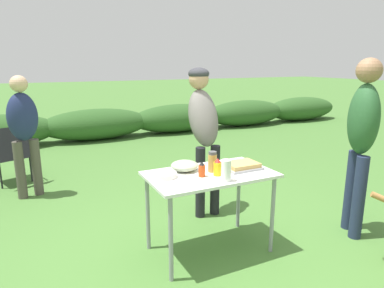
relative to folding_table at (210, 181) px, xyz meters
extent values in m
plane|color=#477533|center=(0.00, 0.00, -0.66)|extent=(60.00, 60.00, 0.00)
ellipsoid|color=#2D5623|center=(0.00, 5.19, -0.32)|extent=(2.40, 0.90, 0.68)
ellipsoid|color=#2D5623|center=(2.00, 5.19, -0.32)|extent=(2.40, 0.90, 0.68)
ellipsoid|color=#2D5623|center=(4.00, 5.19, -0.32)|extent=(2.40, 0.90, 0.68)
ellipsoid|color=#2D5623|center=(6.00, 5.19, -0.32)|extent=(2.40, 0.90, 0.68)
cube|color=silver|center=(0.00, 0.00, 0.06)|extent=(1.10, 0.64, 0.02)
cylinder|color=gray|center=(-0.49, -0.27, -0.31)|extent=(0.04, 0.04, 0.71)
cylinder|color=gray|center=(0.49, -0.27, -0.31)|extent=(0.04, 0.04, 0.71)
cylinder|color=gray|center=(-0.49, 0.27, -0.31)|extent=(0.04, 0.04, 0.71)
cylinder|color=gray|center=(0.49, 0.27, -0.31)|extent=(0.04, 0.04, 0.71)
cube|color=#9E9EA3|center=(0.32, -0.01, 0.09)|extent=(0.32, 0.26, 0.02)
cube|color=tan|center=(0.32, -0.01, 0.11)|extent=(0.29, 0.22, 0.04)
cylinder|color=white|center=(-0.40, 0.07, 0.10)|extent=(0.20, 0.20, 0.04)
ellipsoid|color=#ADBC99|center=(-0.17, 0.17, 0.12)|extent=(0.25, 0.25, 0.09)
cylinder|color=white|center=(0.02, -0.24, 0.17)|extent=(0.08, 0.08, 0.18)
cylinder|color=#B2893D|center=(0.04, 0.03, 0.16)|extent=(0.08, 0.08, 0.16)
cylinder|color=#4C4C4C|center=(0.04, 0.03, 0.25)|extent=(0.07, 0.07, 0.03)
cylinder|color=#CC4214|center=(-0.11, -0.05, 0.13)|extent=(0.06, 0.06, 0.10)
cone|color=black|center=(-0.11, -0.05, 0.19)|extent=(0.05, 0.05, 0.03)
cylinder|color=yellow|center=(0.03, -0.08, 0.14)|extent=(0.07, 0.07, 0.12)
cone|color=red|center=(0.03, -0.08, 0.21)|extent=(0.06, 0.06, 0.03)
cylinder|color=black|center=(0.25, 0.66, -0.27)|extent=(0.11, 0.11, 0.79)
cylinder|color=black|center=(0.43, 0.66, -0.27)|extent=(0.11, 0.11, 0.79)
ellipsoid|color=slate|center=(0.34, 0.78, 0.43)|extent=(0.34, 0.47, 0.69)
sphere|color=tan|center=(0.35, 0.90, 0.84)|extent=(0.22, 0.22, 0.22)
ellipsoid|color=#333338|center=(0.35, 0.90, 0.90)|extent=(0.23, 0.23, 0.13)
cylinder|color=#232D4C|center=(1.50, -0.25, -0.25)|extent=(0.12, 0.12, 0.83)
cylinder|color=#232D4C|center=(1.40, -0.43, -0.25)|extent=(0.12, 0.12, 0.83)
ellipsoid|color=#28562D|center=(1.45, -0.34, 0.50)|extent=(0.41, 0.45, 0.67)
sphere|color=#936B4C|center=(1.45, -0.34, 0.95)|extent=(0.23, 0.23, 0.23)
cylinder|color=#4C473D|center=(-1.53, 2.13, -0.30)|extent=(0.12, 0.12, 0.74)
cylinder|color=#4C473D|center=(-1.34, 2.18, -0.30)|extent=(0.12, 0.12, 0.74)
ellipsoid|color=navy|center=(-1.43, 2.16, 0.37)|extent=(0.42, 0.35, 0.59)
sphere|color=#DBAD89|center=(-1.43, 2.16, 0.77)|extent=(0.20, 0.20, 0.20)
cylinder|color=#B27A42|center=(1.18, -0.82, -0.08)|extent=(0.19, 0.18, 0.12)
cube|color=#232328|center=(-1.66, 2.88, -0.28)|extent=(0.59, 0.59, 0.03)
cube|color=#232328|center=(-1.57, 2.61, -0.05)|extent=(0.49, 0.31, 0.44)
cylinder|color=black|center=(-1.78, 2.62, -0.47)|extent=(0.02, 0.02, 0.38)
cylinder|color=black|center=(-1.40, 2.75, -0.47)|extent=(0.02, 0.02, 0.38)
cylinder|color=black|center=(-1.54, 3.13, -0.47)|extent=(0.02, 0.02, 0.38)
cylinder|color=black|center=(-1.44, 2.95, -0.10)|extent=(0.16, 0.40, 0.02)
camera|label=1|loc=(-1.39, -2.48, 1.02)|focal=32.00mm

